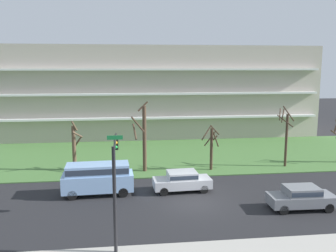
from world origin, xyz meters
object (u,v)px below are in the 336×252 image
van_blue_near_left (98,177)px  sedan_gray_center_left (301,197)px  tree_center (212,146)px  tree_right (286,136)px  tree_far_left (74,147)px  sedan_silver_center_right (182,180)px  traffic_signal_mast (115,170)px  tree_left (143,137)px

van_blue_near_left → sedan_gray_center_left: bearing=159.4°
tree_center → tree_right: tree_right is taller
tree_right → sedan_gray_center_left: bearing=-108.7°
tree_far_left → sedan_silver_center_right: size_ratio=1.05×
tree_right → tree_far_left: bearing=177.2°
van_blue_near_left → traffic_signal_mast: traffic_signal_mast is taller
tree_center → tree_left: bearing=178.0°
tree_far_left → tree_right: 19.72m
tree_center → tree_right: bearing=1.8°
tree_right → sedan_gray_center_left: (-3.42, -10.08, -2.18)m
tree_center → sedan_silver_center_right: bearing=-123.9°
tree_left → sedan_gray_center_left: tree_left is taller
tree_right → traffic_signal_mast: tree_right is taller
tree_far_left → sedan_gray_center_left: size_ratio=1.06×
tree_far_left → tree_right: bearing=-2.8°
sedan_silver_center_right → tree_left: bearing=-67.5°
tree_right → van_blue_near_left: size_ratio=1.13×
tree_left → traffic_signal_mast: size_ratio=1.14×
sedan_gray_center_left → traffic_signal_mast: (-12.25, -2.58, 3.04)m
sedan_gray_center_left → tree_far_left: bearing=147.1°
tree_center → sedan_silver_center_right: 6.61m
van_blue_near_left → sedan_silver_center_right: van_blue_near_left is taller
van_blue_near_left → traffic_signal_mast: bearing=99.5°
tree_far_left → sedan_gray_center_left: (16.27, -11.03, -1.42)m
tree_left → sedan_silver_center_right: (2.64, -5.57, -2.37)m
tree_left → tree_right: size_ratio=1.08×
tree_far_left → sedan_silver_center_right: tree_far_left is taller
van_blue_near_left → sedan_gray_center_left: size_ratio=1.19×
tree_right → van_blue_near_left: (-17.17, -5.58, -1.65)m
tree_far_left → tree_left: (6.24, -0.95, 0.95)m
sedan_gray_center_left → traffic_signal_mast: traffic_signal_mast is taller
tree_far_left → tree_center: size_ratio=1.08×
tree_center → traffic_signal_mast: traffic_signal_mast is taller
sedan_gray_center_left → sedan_silver_center_right: (-7.39, 4.50, 0.00)m
tree_right → sedan_silver_center_right: (-10.81, -5.58, -2.18)m
sedan_silver_center_right → tree_center: bearing=-126.7°
van_blue_near_left → traffic_signal_mast: size_ratio=0.93×
tree_center → van_blue_near_left: (-9.95, -5.35, -0.92)m
tree_center → tree_right: size_ratio=0.73×
tree_left → sedan_silver_center_right: 6.61m
sedan_gray_center_left → traffic_signal_mast: 12.89m
tree_far_left → tree_center: bearing=-5.4°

